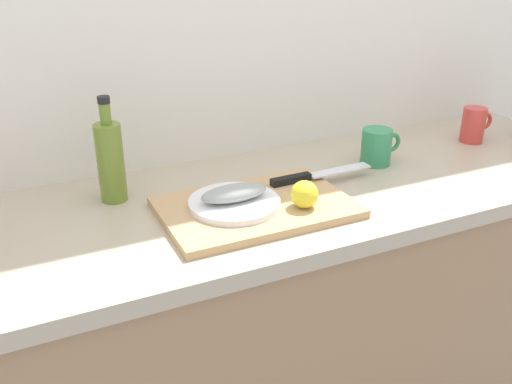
{
  "coord_description": "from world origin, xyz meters",
  "views": [
    {
      "loc": [
        -0.64,
        -1.14,
        1.49
      ],
      "look_at": [
        -0.13,
        -0.07,
        0.95
      ],
      "focal_mm": 39.38,
      "sensor_mm": 36.0,
      "label": 1
    }
  ],
  "objects_px": {
    "white_plate": "(234,203)",
    "coffee_mug_1": "(377,147)",
    "cutting_board": "(256,208)",
    "fish_fillet": "(234,193)",
    "lemon_0": "(304,194)",
    "chef_knife": "(309,176)",
    "coffee_mug_0": "(474,125)",
    "olive_oil_bottle": "(110,160)"
  },
  "relations": [
    {
      "from": "white_plate",
      "to": "lemon_0",
      "type": "relative_size",
      "value": 3.32
    },
    {
      "from": "coffee_mug_0",
      "to": "coffee_mug_1",
      "type": "relative_size",
      "value": 0.89
    },
    {
      "from": "white_plate",
      "to": "olive_oil_bottle",
      "type": "xyz_separation_m",
      "value": [
        -0.24,
        0.2,
        0.08
      ]
    },
    {
      "from": "fish_fillet",
      "to": "olive_oil_bottle",
      "type": "height_order",
      "value": "olive_oil_bottle"
    },
    {
      "from": "cutting_board",
      "to": "chef_knife",
      "type": "height_order",
      "value": "chef_knife"
    },
    {
      "from": "white_plate",
      "to": "fish_fillet",
      "type": "relative_size",
      "value": 1.33
    },
    {
      "from": "lemon_0",
      "to": "olive_oil_bottle",
      "type": "relative_size",
      "value": 0.25
    },
    {
      "from": "fish_fillet",
      "to": "coffee_mug_0",
      "type": "distance_m",
      "value": 0.89
    },
    {
      "from": "cutting_board",
      "to": "lemon_0",
      "type": "xyz_separation_m",
      "value": [
        0.09,
        -0.06,
        0.04
      ]
    },
    {
      "from": "fish_fillet",
      "to": "chef_knife",
      "type": "xyz_separation_m",
      "value": [
        0.24,
        0.06,
        -0.02
      ]
    },
    {
      "from": "fish_fillet",
      "to": "coffee_mug_0",
      "type": "height_order",
      "value": "coffee_mug_0"
    },
    {
      "from": "chef_knife",
      "to": "coffee_mug_1",
      "type": "distance_m",
      "value": 0.26
    },
    {
      "from": "fish_fillet",
      "to": "coffee_mug_1",
      "type": "relative_size",
      "value": 1.28
    },
    {
      "from": "white_plate",
      "to": "lemon_0",
      "type": "height_order",
      "value": "lemon_0"
    },
    {
      "from": "chef_knife",
      "to": "olive_oil_bottle",
      "type": "distance_m",
      "value": 0.49
    },
    {
      "from": "coffee_mug_0",
      "to": "cutting_board",
      "type": "bearing_deg",
      "value": -169.15
    },
    {
      "from": "white_plate",
      "to": "coffee_mug_1",
      "type": "distance_m",
      "value": 0.5
    },
    {
      "from": "cutting_board",
      "to": "fish_fillet",
      "type": "bearing_deg",
      "value": 167.78
    },
    {
      "from": "olive_oil_bottle",
      "to": "coffee_mug_0",
      "type": "relative_size",
      "value": 2.32
    },
    {
      "from": "cutting_board",
      "to": "fish_fillet",
      "type": "relative_size",
      "value": 2.76
    },
    {
      "from": "olive_oil_bottle",
      "to": "coffee_mug_0",
      "type": "distance_m",
      "value": 1.11
    },
    {
      "from": "cutting_board",
      "to": "white_plate",
      "type": "bearing_deg",
      "value": 167.78
    },
    {
      "from": "coffee_mug_0",
      "to": "lemon_0",
      "type": "bearing_deg",
      "value": -163.21
    },
    {
      "from": "fish_fillet",
      "to": "lemon_0",
      "type": "xyz_separation_m",
      "value": [
        0.14,
        -0.07,
        -0.0
      ]
    },
    {
      "from": "white_plate",
      "to": "fish_fillet",
      "type": "bearing_deg",
      "value": 90.0
    },
    {
      "from": "lemon_0",
      "to": "olive_oil_bottle",
      "type": "xyz_separation_m",
      "value": [
        -0.38,
        0.27,
        0.05
      ]
    },
    {
      "from": "cutting_board",
      "to": "coffee_mug_1",
      "type": "height_order",
      "value": "coffee_mug_1"
    },
    {
      "from": "lemon_0",
      "to": "coffee_mug_0",
      "type": "distance_m",
      "value": 0.77
    },
    {
      "from": "chef_knife",
      "to": "lemon_0",
      "type": "height_order",
      "value": "lemon_0"
    },
    {
      "from": "white_plate",
      "to": "coffee_mug_0",
      "type": "bearing_deg",
      "value": 9.55
    },
    {
      "from": "olive_oil_bottle",
      "to": "lemon_0",
      "type": "bearing_deg",
      "value": -35.45
    },
    {
      "from": "cutting_board",
      "to": "olive_oil_bottle",
      "type": "bearing_deg",
      "value": 144.15
    },
    {
      "from": "chef_knife",
      "to": "coffee_mug_1",
      "type": "bearing_deg",
      "value": 11.44
    },
    {
      "from": "white_plate",
      "to": "chef_knife",
      "type": "relative_size",
      "value": 0.73
    },
    {
      "from": "fish_fillet",
      "to": "lemon_0",
      "type": "distance_m",
      "value": 0.16
    },
    {
      "from": "cutting_board",
      "to": "lemon_0",
      "type": "bearing_deg",
      "value": -34.2
    },
    {
      "from": "chef_knife",
      "to": "coffee_mug_0",
      "type": "relative_size",
      "value": 2.61
    },
    {
      "from": "white_plate",
      "to": "chef_knife",
      "type": "distance_m",
      "value": 0.24
    },
    {
      "from": "cutting_board",
      "to": "coffee_mug_0",
      "type": "bearing_deg",
      "value": 10.85
    },
    {
      "from": "white_plate",
      "to": "olive_oil_bottle",
      "type": "height_order",
      "value": "olive_oil_bottle"
    },
    {
      "from": "fish_fillet",
      "to": "coffee_mug_0",
      "type": "bearing_deg",
      "value": 9.55
    },
    {
      "from": "olive_oil_bottle",
      "to": "white_plate",
      "type": "bearing_deg",
      "value": -39.71
    }
  ]
}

